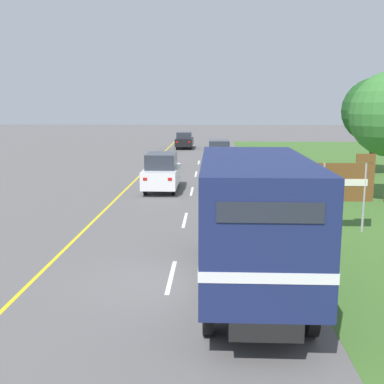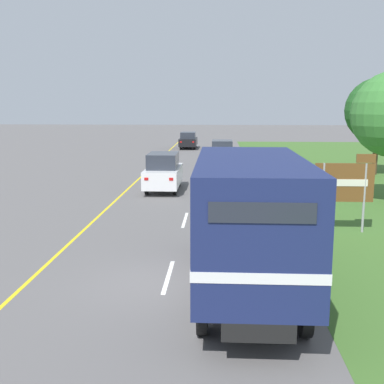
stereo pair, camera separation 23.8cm
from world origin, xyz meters
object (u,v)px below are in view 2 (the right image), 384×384
object	(u,v)px
lead_car_silver_ahead	(222,153)
lead_car_black_ahead	(188,140)
highway_sign	(345,184)
horse_trailer_truck	(248,216)
lead_car_white	(163,172)
roadside_tree_mid	(378,111)
delineator_post	(327,252)

from	to	relation	value
lead_car_silver_ahead	lead_car_black_ahead	size ratio (longest dim) A/B	0.95
highway_sign	lead_car_black_ahead	bearing A→B (deg)	103.11
horse_trailer_truck	highway_sign	bearing A→B (deg)	56.49
lead_car_white	lead_car_black_ahead	distance (m)	25.53
lead_car_white	highway_sign	size ratio (longest dim) A/B	1.50
lead_car_white	lead_car_black_ahead	xyz separation A→B (m)	(-0.25, 25.53, -0.12)
roadside_tree_mid	delineator_post	xyz separation A→B (m)	(-7.39, -19.43, -3.75)
lead_car_white	lead_car_silver_ahead	size ratio (longest dim) A/B	1.08
highway_sign	roadside_tree_mid	bearing A→B (deg)	68.88
lead_car_black_ahead	delineator_post	xyz separation A→B (m)	(6.38, -38.01, -0.40)
delineator_post	lead_car_white	bearing A→B (deg)	116.19
horse_trailer_truck	delineator_post	xyz separation A→B (m)	(2.40, 1.71, -1.44)
roadside_tree_mid	delineator_post	size ratio (longest dim) A/B	6.77
lead_car_black_ahead	delineator_post	distance (m)	38.54
lead_car_silver_ahead	delineator_post	distance (m)	23.95
lead_car_black_ahead	highway_sign	distance (m)	34.75
delineator_post	lead_car_silver_ahead	bearing A→B (deg)	96.87
lead_car_white	delineator_post	size ratio (longest dim) A/B	4.58
lead_car_white	horse_trailer_truck	bearing A→B (deg)	-75.23
horse_trailer_truck	roadside_tree_mid	distance (m)	23.41
highway_sign	roadside_tree_mid	xyz separation A→B (m)	(5.89, 15.26, 2.45)
horse_trailer_truck	highway_sign	size ratio (longest dim) A/B	2.79
highway_sign	delineator_post	size ratio (longest dim) A/B	3.06
horse_trailer_truck	delineator_post	distance (m)	3.28
lead_car_silver_ahead	lead_car_black_ahead	world-z (taller)	lead_car_silver_ahead
roadside_tree_mid	lead_car_white	bearing A→B (deg)	-152.78
lead_car_white	lead_car_black_ahead	size ratio (longest dim) A/B	1.03
lead_car_white	lead_car_black_ahead	bearing A→B (deg)	90.55
lead_car_black_ahead	delineator_post	bearing A→B (deg)	-80.47
horse_trailer_truck	delineator_post	world-z (taller)	horse_trailer_truck
lead_car_black_ahead	highway_sign	bearing A→B (deg)	-76.89
horse_trailer_truck	lead_car_black_ahead	size ratio (longest dim) A/B	1.92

